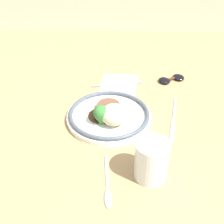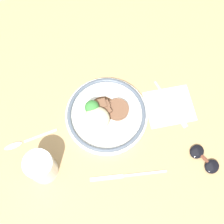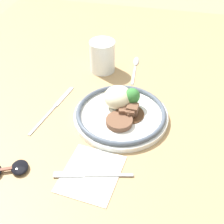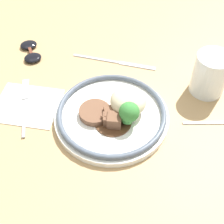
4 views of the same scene
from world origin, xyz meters
name	(u,v)px [view 2 (image 2 of 4)]	position (x,y,z in m)	size (l,w,h in m)	color
ground_plane	(103,139)	(0.00, 0.00, 0.00)	(8.00, 8.00, 0.00)	#998466
dining_table	(103,136)	(0.00, 0.00, 0.02)	(1.46, 1.18, 0.05)	tan
napkin	(169,106)	(-0.23, -0.02, 0.05)	(0.16, 0.14, 0.00)	silver
plate	(104,114)	(-0.02, -0.05, 0.07)	(0.25, 0.25, 0.07)	white
juice_glass	(41,167)	(0.19, 0.05, 0.10)	(0.08, 0.08, 0.10)	yellow
fork	(173,108)	(-0.23, -0.01, 0.05)	(0.05, 0.18, 0.00)	#ADADB2
knife	(125,176)	(-0.03, 0.14, 0.05)	(0.22, 0.05, 0.00)	#ADADB2
spoon	(20,143)	(0.25, -0.05, 0.05)	(0.17, 0.02, 0.01)	#ADADB2
sunglasses	(204,159)	(-0.26, 0.16, 0.06)	(0.08, 0.11, 0.01)	black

